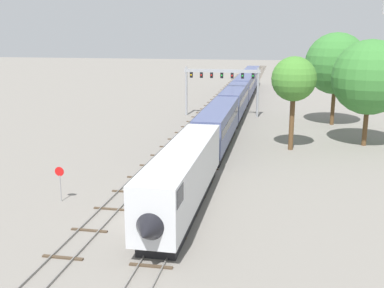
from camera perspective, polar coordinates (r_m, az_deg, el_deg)
The scene contains 9 objects.
ground_plane at distance 33.55m, azimuth -5.60°, elevation -9.70°, with size 400.00×400.00×0.00m, color gray.
track_main at distance 90.73m, azimuth 6.33°, elevation 5.21°, with size 2.60×200.00×0.16m.
track_near at distance 71.82m, azimuth 0.65°, elevation 3.07°, with size 2.60×160.00×0.16m.
passenger_train at distance 73.68m, azimuth 5.32°, elevation 5.29°, with size 3.04×98.96×4.80m.
signal_gantry at distance 74.26m, azimuth 3.68°, elevation 7.88°, with size 12.10×0.49×7.85m.
stop_sign at distance 38.36m, azimuth -15.97°, elevation -4.17°, with size 0.76×0.08×2.88m.
trackside_tree_left at distance 53.37m, azimuth 12.45°, elevation 7.76°, with size 5.02×5.02×10.66m.
trackside_tree_mid at distance 69.91m, azimuth 17.33°, elevation 9.45°, with size 8.74×8.74×13.25m.
trackside_tree_right at distance 57.92m, azimuth 21.06°, elevation 7.67°, with size 8.72×8.72×12.50m.
Camera 1 is at (8.91, -29.50, 13.27)m, focal length 43.26 mm.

